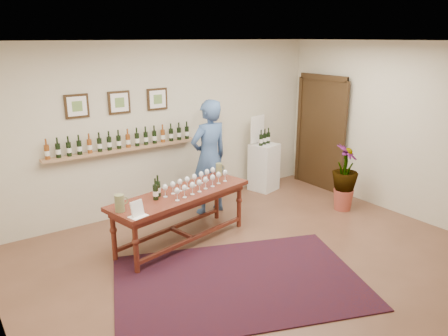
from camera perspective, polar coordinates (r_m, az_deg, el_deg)
ground at (r=5.90m, az=4.56°, el=-12.15°), size 6.00×6.00×0.00m
room_shell at (r=8.15m, az=7.95°, el=4.36°), size 6.00×6.00×6.00m
rug at (r=5.46m, az=1.94°, el=-14.60°), size 3.45×2.88×0.02m
tasting_table at (r=6.18m, az=-5.63°, el=-4.23°), size 2.23×1.11×0.76m
table_glasses at (r=6.26m, az=-3.61°, el=-1.89°), size 1.39×0.70×0.19m
table_bottles at (r=5.95m, az=-8.79°, el=-2.59°), size 0.30×0.22×0.29m
pitcher_left at (r=5.59m, az=-13.48°, el=-4.50°), size 0.17×0.17×0.22m
pitcher_right at (r=6.85m, az=-0.66°, el=-0.18°), size 0.14×0.14×0.19m
menu_card at (r=5.41m, az=-11.28°, el=-5.21°), size 0.25×0.21×0.20m
display_pedestal at (r=8.41m, az=5.23°, el=0.14°), size 0.55×0.55×0.90m
pedestal_bottles at (r=8.23m, az=5.34°, el=4.08°), size 0.30×0.15×0.29m
info_sign at (r=8.27m, az=4.39°, el=5.11°), size 0.40×0.13×0.56m
potted_plant at (r=7.63m, az=15.50°, el=-1.23°), size 0.72×0.72×0.98m
person at (r=7.15m, az=-1.96°, el=1.38°), size 0.72×0.50×1.91m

